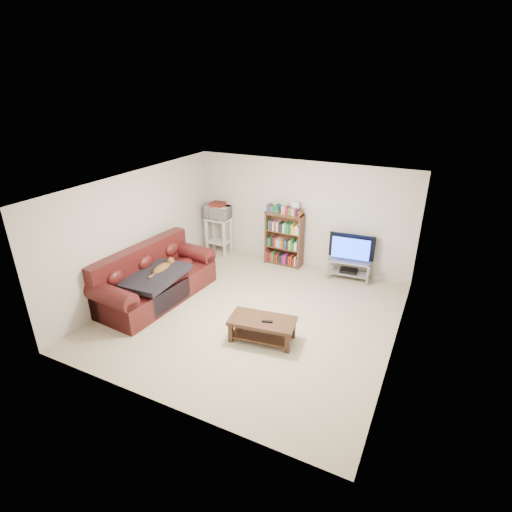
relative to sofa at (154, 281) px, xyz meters
The scene contains 19 objects.
floor 2.05m from the sofa, ahead, with size 5.00×5.00×0.00m, color beige.
ceiling 2.88m from the sofa, ahead, with size 5.00×5.00×0.00m, color white.
wall_back 3.52m from the sofa, 54.08° to the left, with size 5.00×5.00×0.00m, color beige.
wall_front 3.12m from the sofa, 48.09° to the right, with size 5.00×5.00×0.00m, color beige.
wall_left 1.02m from the sofa, 151.73° to the left, with size 5.00×5.00×0.00m, color beige.
wall_right 4.59m from the sofa, ahead, with size 5.00×5.00×0.00m, color beige.
sofa is the anchor object (origin of this frame).
blanket 0.35m from the sofa, 44.62° to the right, with size 0.93×1.21×0.10m, color black.
cat 0.36m from the sofa, 11.22° to the left, with size 0.26×0.66×0.20m, color brown, non-canonical shape.
coffee_table 2.54m from the sofa, ahead, with size 1.14×0.69×0.39m.
remote 2.64m from the sofa, ahead, with size 0.18×0.05×0.02m, color black.
tv_stand 4.08m from the sofa, 37.43° to the left, with size 0.92×0.48×0.44m.
television 4.10m from the sofa, 37.43° to the left, with size 0.96×0.13×0.55m, color black.
dvd_player 4.09m from the sofa, 37.43° to the left, with size 0.36×0.25×0.06m, color black.
bookshelf 3.07m from the sofa, 56.39° to the left, with size 0.87×0.29×1.25m.
shelf_clutter 3.28m from the sofa, 54.99° to the left, with size 0.64×0.20×0.28m.
microwave_stand 2.46m from the sofa, 89.62° to the left, with size 0.57×0.42×0.91m.
microwave 2.55m from the sofa, 89.62° to the left, with size 0.56×0.38×0.31m, color silver.
game_boxes 2.60m from the sofa, 89.62° to the left, with size 0.33×0.29×0.05m, color maroon.
Camera 1 is at (2.85, -5.60, 3.99)m, focal length 28.00 mm.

